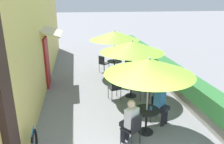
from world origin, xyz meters
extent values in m
cube|color=#E0CC6B|center=(-2.55, 6.90, 2.10)|extent=(0.24, 13.79, 4.20)
cube|color=black|center=(-2.37, 0.60, 2.10)|extent=(0.12, 0.56, 4.20)
cube|color=maroon|center=(-2.39, 6.21, 1.05)|extent=(0.08, 0.96, 2.10)
cube|color=beige|center=(-2.08, 6.21, 2.35)|extent=(0.78, 1.80, 0.30)
cube|color=gray|center=(2.75, 6.80, 0.23)|extent=(0.44, 12.79, 0.45)
cube|color=#2D6B33|center=(2.75, 6.80, 0.73)|extent=(0.60, 12.15, 0.56)
cylinder|color=black|center=(0.71, 2.11, 0.01)|extent=(0.44, 0.44, 0.02)
cylinder|color=black|center=(0.71, 2.11, 0.35)|extent=(0.06, 0.06, 0.69)
cylinder|color=black|center=(0.71, 2.11, 0.70)|extent=(0.73, 0.73, 0.02)
cylinder|color=#B7B7BC|center=(0.71, 2.11, 1.06)|extent=(0.04, 0.04, 2.12)
cone|color=#8CD138|center=(0.71, 2.11, 1.96)|extent=(2.36, 2.36, 0.40)
sphere|color=#B7B7BC|center=(0.71, 2.11, 2.18)|extent=(0.07, 0.07, 0.07)
cube|color=#232328|center=(0.15, 1.68, 0.45)|extent=(0.56, 0.56, 0.04)
cube|color=#232328|center=(0.26, 1.53, 0.66)|extent=(0.32, 0.26, 0.42)
cylinder|color=#232328|center=(0.18, 1.93, 0.23)|extent=(0.02, 0.02, 0.45)
cylinder|color=#232328|center=(-0.10, 1.71, 0.23)|extent=(0.02, 0.02, 0.45)
cylinder|color=#232328|center=(0.40, 1.65, 0.23)|extent=(0.02, 0.02, 0.45)
cylinder|color=#232328|center=(0.12, 1.43, 0.23)|extent=(0.02, 0.02, 0.45)
cylinder|color=#23232D|center=(0.10, 1.87, 0.24)|extent=(0.11, 0.11, 0.47)
cylinder|color=#23232D|center=(-0.02, 1.77, 0.24)|extent=(0.11, 0.11, 0.47)
cube|color=#23232D|center=(0.09, 1.75, 0.53)|extent=(0.46, 0.47, 0.12)
cube|color=white|center=(0.16, 1.66, 0.78)|extent=(0.40, 0.38, 0.50)
sphere|color=beige|center=(0.15, 1.68, 1.15)|extent=(0.20, 0.20, 0.20)
cube|color=#232328|center=(1.26, 2.54, 0.45)|extent=(0.56, 0.56, 0.04)
cube|color=#232328|center=(1.15, 2.69, 0.66)|extent=(0.32, 0.26, 0.42)
cylinder|color=#232328|center=(1.23, 2.29, 0.23)|extent=(0.02, 0.02, 0.45)
cylinder|color=#232328|center=(1.51, 2.51, 0.23)|extent=(0.02, 0.02, 0.45)
cylinder|color=#232328|center=(1.01, 2.57, 0.23)|extent=(0.02, 0.02, 0.45)
cylinder|color=#232328|center=(1.29, 2.79, 0.23)|extent=(0.02, 0.02, 0.45)
cylinder|color=#23232D|center=(1.31, 2.35, 0.24)|extent=(0.11, 0.11, 0.47)
cylinder|color=#23232D|center=(1.44, 2.45, 0.24)|extent=(0.11, 0.11, 0.47)
cube|color=#23232D|center=(1.32, 2.47, 0.53)|extent=(0.46, 0.47, 0.12)
cube|color=teal|center=(1.25, 2.55, 0.78)|extent=(0.40, 0.38, 0.50)
sphere|color=tan|center=(1.26, 2.54, 1.15)|extent=(0.20, 0.20, 0.20)
cylinder|color=teal|center=(0.82, 2.09, 0.75)|extent=(0.07, 0.07, 0.09)
cylinder|color=black|center=(0.88, 4.55, 0.01)|extent=(0.44, 0.44, 0.02)
cylinder|color=black|center=(0.88, 4.55, 0.35)|extent=(0.06, 0.06, 0.69)
cylinder|color=black|center=(0.88, 4.55, 0.70)|extent=(0.73, 0.73, 0.02)
cylinder|color=#B7B7BC|center=(0.88, 4.55, 1.06)|extent=(0.04, 0.04, 2.12)
cone|color=#8CD138|center=(0.88, 4.55, 1.96)|extent=(2.36, 2.36, 0.40)
sphere|color=#B7B7BC|center=(0.88, 4.55, 2.18)|extent=(0.07, 0.07, 0.07)
cube|color=#232328|center=(1.07, 5.22, 0.45)|extent=(0.49, 0.49, 0.04)
cube|color=#232328|center=(0.90, 5.27, 0.66)|extent=(0.13, 0.37, 0.42)
cylinder|color=#232328|center=(1.20, 5.00, 0.23)|extent=(0.02, 0.02, 0.45)
cylinder|color=#232328|center=(1.30, 5.35, 0.23)|extent=(0.02, 0.02, 0.45)
cylinder|color=#232328|center=(0.85, 5.10, 0.23)|extent=(0.02, 0.02, 0.45)
cylinder|color=#232328|center=(0.95, 5.44, 0.23)|extent=(0.02, 0.02, 0.45)
cube|color=#232328|center=(0.20, 4.37, 0.45)|extent=(0.49, 0.49, 0.04)
cube|color=#232328|center=(0.25, 4.19, 0.66)|extent=(0.38, 0.12, 0.42)
cylinder|color=#232328|center=(0.33, 4.59, 0.23)|extent=(0.02, 0.02, 0.45)
cylinder|color=#232328|center=(-0.02, 4.50, 0.23)|extent=(0.02, 0.02, 0.45)
cylinder|color=#232328|center=(0.42, 4.24, 0.23)|extent=(0.02, 0.02, 0.45)
cylinder|color=#232328|center=(0.07, 4.16, 0.23)|extent=(0.02, 0.02, 0.45)
cube|color=#232328|center=(1.37, 4.04, 0.45)|extent=(0.57, 0.57, 0.04)
cube|color=#232328|center=(1.50, 4.17, 0.66)|extent=(0.29, 0.29, 0.42)
cylinder|color=#232328|center=(1.12, 4.04, 0.23)|extent=(0.02, 0.02, 0.45)
cylinder|color=#232328|center=(1.37, 3.79, 0.23)|extent=(0.02, 0.02, 0.45)
cylinder|color=#232328|center=(1.38, 4.30, 0.23)|extent=(0.02, 0.02, 0.45)
cylinder|color=#232328|center=(1.63, 4.04, 0.23)|extent=(0.02, 0.02, 0.45)
cylinder|color=black|center=(0.68, 7.11, 0.01)|extent=(0.44, 0.44, 0.02)
cylinder|color=black|center=(0.68, 7.11, 0.35)|extent=(0.06, 0.06, 0.69)
cylinder|color=black|center=(0.68, 7.11, 0.70)|extent=(0.73, 0.73, 0.02)
cylinder|color=#B7B7BC|center=(0.68, 7.11, 1.06)|extent=(0.04, 0.04, 2.12)
cone|color=#8CD138|center=(0.68, 7.11, 1.96)|extent=(2.36, 2.36, 0.40)
sphere|color=#B7B7BC|center=(0.68, 7.11, 2.18)|extent=(0.07, 0.07, 0.07)
cube|color=#232328|center=(0.23, 7.65, 0.45)|extent=(0.56, 0.56, 0.04)
cube|color=#232328|center=(0.09, 7.54, 0.66)|extent=(0.27, 0.31, 0.42)
cylinder|color=#232328|center=(0.49, 7.63, 0.23)|extent=(0.02, 0.02, 0.45)
cylinder|color=#232328|center=(0.26, 7.91, 0.23)|extent=(0.02, 0.02, 0.45)
cylinder|color=#232328|center=(0.21, 7.40, 0.23)|extent=(0.02, 0.02, 0.45)
cylinder|color=#232328|center=(-0.02, 7.68, 0.23)|extent=(0.02, 0.02, 0.45)
cube|color=#232328|center=(1.13, 6.57, 0.45)|extent=(0.56, 0.56, 0.04)
cube|color=#232328|center=(1.28, 6.69, 0.66)|extent=(0.27, 0.31, 0.42)
cylinder|color=#232328|center=(0.88, 6.60, 0.23)|extent=(0.02, 0.02, 0.45)
cylinder|color=#232328|center=(1.11, 6.32, 0.23)|extent=(0.02, 0.02, 0.45)
cylinder|color=#232328|center=(1.16, 6.83, 0.23)|extent=(0.02, 0.02, 0.45)
cylinder|color=#232328|center=(1.39, 6.55, 0.23)|extent=(0.02, 0.02, 0.45)
cylinder|color=#232328|center=(0.62, 6.95, 0.75)|extent=(0.07, 0.07, 0.09)
torus|color=black|center=(-2.22, 1.58, 0.35)|extent=(0.09, 0.70, 0.70)
cylinder|color=#236BA8|center=(-2.22, 1.54, 0.72)|extent=(0.05, 0.46, 0.03)
camera|label=1|loc=(-1.11, -3.03, 3.62)|focal=35.00mm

